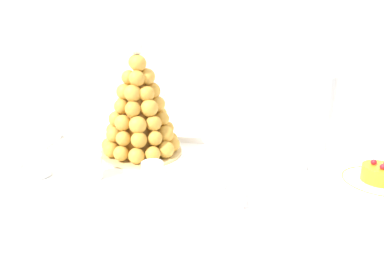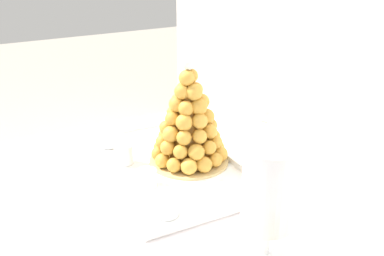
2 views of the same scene
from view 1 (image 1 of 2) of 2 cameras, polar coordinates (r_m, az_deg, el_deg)
name	(u,v)px [view 1 (image 1 of 2)]	position (r m, az deg, el deg)	size (l,w,h in m)	color
backdrop_wall	(238,3)	(1.99, 7.52, 19.53)	(4.80, 0.10, 2.50)	silver
buffet_table	(234,198)	(1.02, 6.78, -11.18)	(1.40, 1.01, 0.80)	brown
serving_tray	(133,165)	(0.97, -9.63, -5.91)	(0.60, 0.38, 0.02)	white
croquembouche	(140,112)	(0.99, -8.49, 2.65)	(0.23, 0.23, 0.32)	tan
dessert_cup_left	(38,166)	(0.96, -23.78, -5.63)	(0.06, 0.06, 0.06)	silver
dessert_cup_mid_left	(91,168)	(0.90, -16.05, -6.24)	(0.05, 0.05, 0.06)	silver
dessert_cup_centre	(152,172)	(0.86, -6.45, -7.10)	(0.05, 0.05, 0.05)	silver
dessert_cup_mid_right	(214,175)	(0.83, 3.61, -7.65)	(0.06, 0.06, 0.06)	silver
macaron_goblet	(310,114)	(0.92, 18.61, 2.24)	(0.11, 0.11, 0.26)	white
fruit_tart_plate	(379,177)	(0.98, 28.05, -7.11)	(0.17, 0.17, 0.06)	white
wine_glass	(157,96)	(1.27, -5.68, 5.12)	(0.08, 0.08, 0.16)	silver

